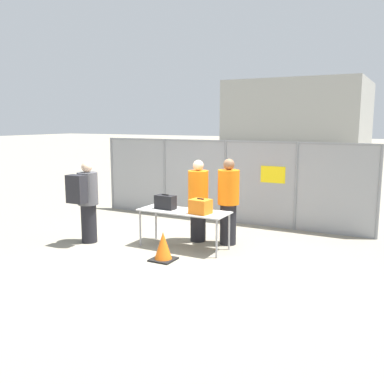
{
  "coord_description": "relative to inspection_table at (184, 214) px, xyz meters",
  "views": [
    {
      "loc": [
        4.26,
        -7.4,
        2.54
      ],
      "look_at": [
        0.06,
        0.53,
        1.05
      ],
      "focal_mm": 40.0,
      "sensor_mm": 36.0,
      "label": 1
    }
  ],
  "objects": [
    {
      "name": "ground_plane",
      "position": [
        -0.19,
        0.07,
        -0.71
      ],
      "size": [
        120.0,
        120.0,
        0.0
      ],
      "primitive_type": "plane",
      "color": "gray"
    },
    {
      "name": "traffic_cone",
      "position": [
        0.04,
        -0.87,
        -0.46
      ],
      "size": [
        0.43,
        0.43,
        0.54
      ],
      "color": "black",
      "rests_on": "ground_plane"
    },
    {
      "name": "security_worker_near",
      "position": [
        0.02,
        0.59,
        0.19
      ],
      "size": [
        0.43,
        0.43,
        1.74
      ],
      "rotation": [
        0.0,
        0.0,
        3.4
      ],
      "color": "black",
      "rests_on": "ground_plane"
    },
    {
      "name": "utility_trailer",
      "position": [
        1.19,
        4.33,
        -0.27
      ],
      "size": [
        3.97,
        2.41,
        0.75
      ],
      "color": "white",
      "rests_on": "ground_plane"
    },
    {
      "name": "security_worker_far",
      "position": [
        0.68,
        0.66,
        0.21
      ],
      "size": [
        0.44,
        0.44,
        1.79
      ],
      "rotation": [
        0.0,
        0.0,
        2.84
      ],
      "color": "black",
      "rests_on": "ground_plane"
    },
    {
      "name": "distant_hangar",
      "position": [
        -7.42,
        39.23,
        2.61
      ],
      "size": [
        13.45,
        12.22,
        6.63
      ],
      "color": "#999993",
      "rests_on": "ground_plane"
    },
    {
      "name": "traveler_hooded",
      "position": [
        -1.98,
        -0.64,
        0.23
      ],
      "size": [
        0.42,
        0.66,
        1.71
      ],
      "rotation": [
        0.0,
        0.0,
        -0.05
      ],
      "color": "black",
      "rests_on": "ground_plane"
    },
    {
      "name": "suitcase_orange",
      "position": [
        0.42,
        -0.1,
        0.2
      ],
      "size": [
        0.41,
        0.35,
        0.3
      ],
      "color": "orange",
      "rests_on": "inspection_table"
    },
    {
      "name": "fence_section",
      "position": [
        -0.18,
        2.5,
        0.38
      ],
      "size": [
        7.24,
        0.07,
        2.07
      ],
      "color": "gray",
      "rests_on": "ground_plane"
    },
    {
      "name": "suitcase_black",
      "position": [
        -0.41,
        -0.04,
        0.2
      ],
      "size": [
        0.44,
        0.24,
        0.31
      ],
      "color": "black",
      "rests_on": "inspection_table"
    },
    {
      "name": "inspection_table",
      "position": [
        0.0,
        0.0,
        0.0
      ],
      "size": [
        1.84,
        0.72,
        0.77
      ],
      "color": "silver",
      "rests_on": "ground_plane"
    }
  ]
}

